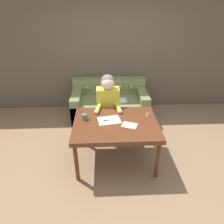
{
  "coord_description": "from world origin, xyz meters",
  "views": [
    {
      "loc": [
        -0.29,
        -2.56,
        2.38
      ],
      "look_at": [
        -0.17,
        0.19,
        0.83
      ],
      "focal_mm": 32.0,
      "sensor_mm": 36.0,
      "label": 1
    }
  ],
  "objects": [
    {
      "name": "wall_back",
      "position": [
        0.0,
        2.01,
        1.3
      ],
      "size": [
        8.0,
        0.06,
        2.6
      ],
      "color": "brown",
      "rests_on": "ground_plane"
    },
    {
      "name": "person",
      "position": [
        -0.22,
        0.68,
        0.66
      ],
      "size": [
        0.47,
        0.56,
        1.27
      ],
      "color": "#33281E",
      "rests_on": "ground_plane"
    },
    {
      "name": "thread_spool",
      "position": [
        0.42,
        0.22,
        0.75
      ],
      "size": [
        0.04,
        0.04,
        0.05
      ],
      "color": "beige",
      "rests_on": "dining_table"
    },
    {
      "name": "pattern_paper_offcut",
      "position": [
        0.09,
        -0.05,
        0.73
      ],
      "size": [
        0.27,
        0.23,
        0.0
      ],
      "color": "beige",
      "rests_on": "dining_table"
    },
    {
      "name": "couch",
      "position": [
        -0.16,
        1.55,
        0.29
      ],
      "size": [
        1.67,
        0.91,
        0.8
      ],
      "color": "olive",
      "rests_on": "ground_plane"
    },
    {
      "name": "dining_table",
      "position": [
        -0.12,
        0.04,
        0.66
      ],
      "size": [
        1.3,
        0.99,
        0.73
      ],
      "color": "#562D19",
      "rests_on": "ground_plane"
    },
    {
      "name": "ground_plane",
      "position": [
        0.0,
        0.0,
        0.0
      ],
      "size": [
        16.0,
        16.0,
        0.0
      ],
      "primitive_type": "plane",
      "color": "#846647"
    },
    {
      "name": "mug",
      "position": [
        -0.6,
        0.15,
        0.77
      ],
      "size": [
        0.11,
        0.08,
        0.09
      ],
      "color": "#47704C",
      "rests_on": "dining_table"
    },
    {
      "name": "scissors",
      "position": [
        -0.24,
        0.09,
        0.73
      ],
      "size": [
        0.21,
        0.07,
        0.01
      ],
      "color": "silver",
      "rests_on": "dining_table"
    },
    {
      "name": "pattern_paper_main",
      "position": [
        -0.22,
        0.1,
        0.73
      ],
      "size": [
        0.39,
        0.31,
        0.0
      ],
      "color": "beige",
      "rests_on": "dining_table"
    }
  ]
}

